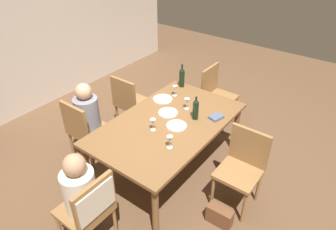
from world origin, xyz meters
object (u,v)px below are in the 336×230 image
Objects in this scene: dining_table at (168,127)px; dinner_plate_guest_right at (163,99)px; person_man_bearded at (89,116)px; dinner_plate_guest_left at (177,126)px; handbag at (220,216)px; wine_bottle_dark_red at (196,109)px; chair_far_left at (84,128)px; dinner_plate_host at (168,113)px; wine_glass_far at (175,89)px; wine_bottle_tall_green at (182,77)px; chair_far_right at (130,101)px; chair_left_end at (91,206)px; chair_near at (243,164)px; wine_glass_near_left at (170,140)px; wine_glass_near_right at (187,102)px; chair_right_end at (215,92)px; person_woman_host at (79,194)px; wine_glass_centre at (153,122)px.

dinner_plate_guest_right is at bearing 44.45° from dining_table.
person_man_bearded is 4.74× the size of dinner_plate_guest_left.
wine_bottle_dark_red is at bearing 50.43° from handbag.
dinner_plate_guest_right is (0.78, -0.58, 0.09)m from person_man_bearded.
dinner_plate_host is (0.67, -0.84, 0.21)m from chair_far_left.
wine_bottle_tall_green is at bearing 16.13° from wine_glass_far.
wine_bottle_dark_red is at bearing 33.40° from chair_far_left.
chair_far_right is at bearing 109.51° from wine_glass_far.
wine_bottle_tall_green reaches higher than chair_left_end.
chair_far_right and chair_near have the same top height.
wine_bottle_dark_red reaches higher than wine_glass_near_left.
chair_far_right is at bearing 92.52° from wine_glass_near_right.
chair_right_end is 0.82× the size of person_woman_host.
chair_right_end and chair_far_right have the same top height.
chair_far_right reaches higher than dinner_plate_host.
person_woman_host is 3.77× the size of wine_bottle_dark_red.
wine_glass_centre is at bearing -151.25° from dinner_plate_guest_right.
wine_bottle_dark_red is at bearing -8.69° from person_woman_host.
chair_far_left is 0.85m from chair_far_right.
dinner_plate_host is (0.07, 1.07, 0.21)m from chair_near.
wine_glass_far is (0.94, 0.61, 0.00)m from wine_glass_near_left.
chair_right_end is 6.17× the size of wine_glass_near_left.
dinner_plate_host is at bearing 9.22° from chair_left_end.
dinner_plate_guest_left reaches higher than handbag.
dining_table is at bearing 5.23° from chair_near.
handbag is at bearing -129.57° from wine_bottle_dark_red.
chair_far_right reaches higher than wine_glass_near_right.
person_woman_host is 1.62m from wine_bottle_dark_red.
wine_glass_far is 0.53× the size of handbag.
chair_right_end reaches higher than dinner_plate_host.
chair_left_end is at bearing 139.63° from handbag.
wine_glass_far is (-0.76, 0.22, 0.31)m from chair_right_end.
chair_left_end is at bearing -37.05° from chair_far_left.
dining_table is at bearing 3.77° from chair_right_end.
chair_right_end is 1.93m from person_man_bearded.
wine_glass_far is (0.80, 0.27, 0.00)m from wine_glass_centre.
chair_right_end is at bearing 1.33° from person_woman_host.
wine_bottle_dark_red is at bearing -18.08° from dinner_plate_guest_left.
chair_far_right is at bearing 90.00° from chair_far_left.
chair_near reaches higher than wine_glass_far.
dinner_plate_guest_left is (0.22, -0.17, -0.10)m from wine_glass_centre.
chair_right_end is at bearing 5.93° from wine_glass_near_right.
dinner_plate_host is at bearing -12.23° from chair_far_right.
wine_bottle_tall_green is 2.28× the size of wine_glass_far.
dinner_plate_guest_right is at bearing -12.56° from chair_near.
chair_left_end is 1.35m from chair_far_left.
wine_glass_near_left reaches higher than dinner_plate_guest_left.
wine_glass_centre is 1.00× the size of wine_glass_far.
wine_glass_near_left is at bearing -18.88° from person_woman_host.
chair_left_end is 2.70× the size of wine_bottle_tall_green.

